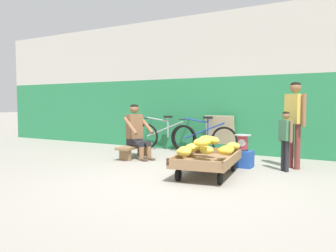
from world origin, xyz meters
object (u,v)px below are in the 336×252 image
banana_cart (208,161)px  bicycle_far_left (204,138)px  vendor_seated (137,131)px  weighing_scale (243,142)px  sign_board (220,134)px  customer_child (285,135)px  plastic_crate (242,159)px  bicycle_near_left (164,136)px  customer_adult (295,115)px  low_bench (135,148)px

banana_cart → bicycle_far_left: 2.48m
vendor_seated → weighing_scale: bearing=3.3°
sign_board → customer_child: (1.73, -1.49, 0.19)m
plastic_crate → banana_cart: bearing=-104.9°
plastic_crate → sign_board: size_ratio=0.41×
bicycle_near_left → banana_cart: bearing=-46.7°
customer_adult → customer_child: bearing=-103.8°
banana_cart → plastic_crate: banana_cart is taller
bicycle_near_left → customer_adult: 3.41m
bicycle_far_left → customer_adult: size_ratio=1.09×
vendor_seated → plastic_crate: (2.24, 0.13, -0.42)m
bicycle_near_left → customer_child: size_ratio=1.63×
vendor_seated → bicycle_near_left: vendor_seated is taller
plastic_crate → vendor_seated: bearing=-176.7°
banana_cart → sign_board: bearing=106.4°
bicycle_near_left → sign_board: 1.42m
sign_board → banana_cart: bearing=-73.6°
bicycle_near_left → customer_child: customer_child is taller
vendor_seated → bicycle_far_left: size_ratio=0.69×
customer_child → bicycle_far_left: bearing=148.3°
banana_cart → customer_child: customer_child is taller
plastic_crate → bicycle_far_left: bicycle_far_left is taller
bicycle_far_left → customer_adult: 2.41m
vendor_seated → bicycle_far_left: bearing=56.2°
sign_board → customer_adult: customer_adult is taller
low_bench → customer_child: (3.06, 0.08, 0.43)m
weighing_scale → customer_child: bearing=-1.5°
sign_board → vendor_seated: bearing=-128.1°
weighing_scale → customer_child: 0.76m
bicycle_near_left → customer_adult: customer_adult is taller
low_bench → bicycle_near_left: (-0.07, 1.37, 0.15)m
sign_board → weighing_scale: bearing=-56.1°
vendor_seated → sign_board: (1.25, 1.60, -0.13)m
bicycle_far_left → weighing_scale: bearing=-43.5°
low_bench → plastic_crate: (2.32, 0.10, -0.05)m
vendor_seated → customer_child: (2.98, 0.11, 0.06)m
banana_cart → customer_child: 1.45m
low_bench → customer_child: customer_child is taller
weighing_scale → bicycle_near_left: bearing=151.9°
bicycle_near_left → sign_board: bearing=7.9°
plastic_crate → sign_board: (-0.99, 1.47, 0.29)m
low_bench → bicycle_near_left: bearing=92.9°
bicycle_near_left → bicycle_far_left: 1.08m
customer_adult → banana_cart: bearing=-129.5°
low_bench → customer_adult: size_ratio=0.74×
low_bench → customer_child: size_ratio=1.11×
weighing_scale → customer_child: customer_child is taller
vendor_seated → sign_board: vendor_seated is taller
customer_adult → low_bench: bearing=-172.2°
vendor_seated → bicycle_far_left: (0.92, 1.38, -0.21)m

